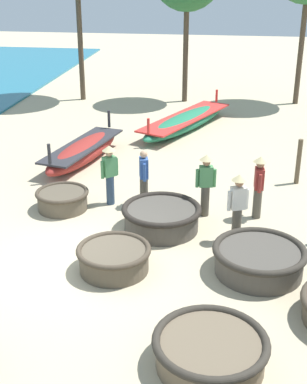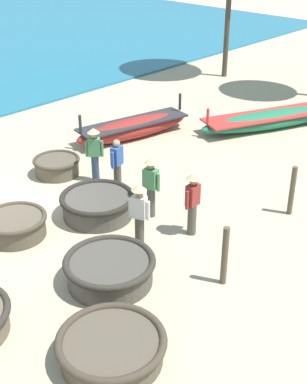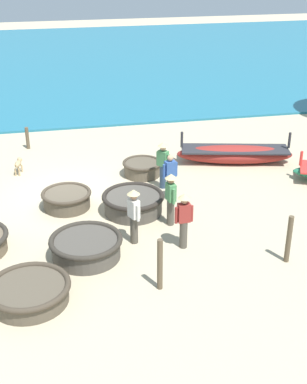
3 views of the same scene
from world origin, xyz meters
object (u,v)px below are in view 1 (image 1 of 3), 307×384
Objects in this scene: coracle_center at (161,217)px; mooring_post_shoreline at (299,162)px; long_boat_green_hull at (186,121)px; long_boat_ochre_hull at (83,151)px; fisherman_with_hat at (259,183)px; fisherman_standing_left at (144,177)px; coracle_tilted at (114,258)px; coracle_far_right at (210,350)px; fisherman_crouching at (206,181)px; fisherman_hauling at (238,203)px; coracle_weathered at (259,259)px; coracle_beside_post at (62,199)px; fisherman_by_coracle at (110,171)px.

coracle_center is 1.43× the size of mooring_post_shoreline.
coracle_center is at bearing -88.78° from long_boat_green_hull.
long_boat_ochre_hull is (-3.20, 4.47, 0.01)m from coracle_center.
fisherman_with_hat is 1.06× the size of fisherman_standing_left.
coracle_center is at bearing 69.62° from coracle_tilted.
mooring_post_shoreline is at bearing 75.17° from coracle_far_right.
coracle_tilted is at bearing -120.50° from fisherman_crouching.
fisherman_crouching is 1.00× the size of fisherman_hauling.
fisherman_with_hat is at bearing -71.77° from long_boat_green_hull.
fisherman_hauling is (2.00, -8.98, 0.65)m from long_boat_green_hull.
coracle_weathered is 0.34× the size of long_boat_green_hull.
long_boat_green_hull is (3.01, 4.22, -0.05)m from long_boat_ochre_hull.
coracle_far_right is at bearing -99.18° from fisherman_with_hat.
fisherman_hauling is 1.22× the size of mooring_post_shoreline.
fisherman_hauling is at bearing -114.93° from mooring_post_shoreline.
coracle_weathered is at bearing 6.43° from coracle_tilted.
fisherman_with_hat is at bearing 68.07° from fisherman_hauling.
fisherman_crouching is at bearing 94.15° from coracle_far_right.
coracle_weathered is 1.41× the size of coracle_beside_post.
fisherman_standing_left reaches higher than long_boat_green_hull.
fisherman_crouching reaches higher than coracle_tilted.
long_boat_green_hull is 7.39m from fisherman_standing_left.
long_boat_green_hull is at bearing 86.39° from fisherman_standing_left.
mooring_post_shoreline is (1.26, 2.53, -0.27)m from fisherman_with_hat.
coracle_weathered is 1.02× the size of coracle_center.
coracle_center is at bearing -39.76° from fisherman_by_coracle.
coracle_beside_post is at bearing -83.33° from long_boat_ochre_hull.
fisherman_standing_left is at bearing 108.96° from coracle_far_right.
long_boat_ochre_hull is at bearing 172.26° from mooring_post_shoreline.
fisherman_hauling is at bearing -56.99° from fisherman_crouching.
fisherman_crouching is 1.22× the size of mooring_post_shoreline.
fisherman_crouching is at bearing -81.21° from long_boat_green_hull.
fisherman_with_hat reaches higher than mooring_post_shoreline.
coracle_weathered is 2.77m from fisherman_with_hat.
coracle_tilted is 3.18m from fisherman_hauling.
fisherman_standing_left is at bearing 115.98° from coracle_center.
coracle_center is at bearing 106.84° from coracle_far_right.
fisherman_standing_left is at bearing 1.69° from fisherman_by_coracle.
coracle_tilted is 7.09m from mooring_post_shoreline.
fisherman_by_coracle is at bearing -178.31° from fisherman_standing_left.
fisherman_by_coracle is 0.93m from fisherman_standing_left.
fisherman_standing_left is (0.92, 0.03, -0.12)m from fisherman_by_coracle.
coracle_weathered is 5.64m from coracle_beside_post.
fisherman_standing_left reaches higher than coracle_far_right.
fisherman_standing_left reaches higher than mooring_post_shoreline.
coracle_center is 1.23× the size of coracle_tilted.
coracle_center reaches higher than coracle_far_right.
coracle_beside_post is 8.30m from long_boat_green_hull.
coracle_far_right is 0.43× the size of long_boat_ochre_hull.
coracle_weathered is 1.61m from fisherman_hauling.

